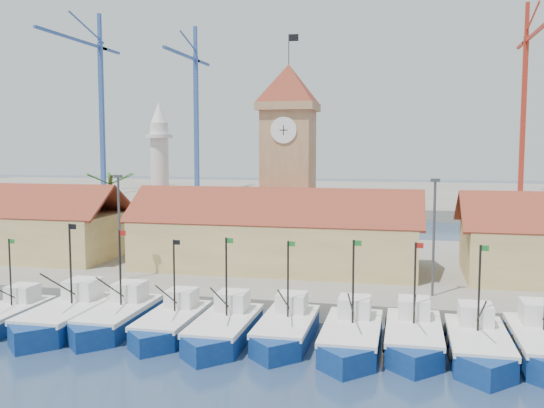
% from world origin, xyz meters
% --- Properties ---
extents(ground, '(400.00, 400.00, 0.00)m').
position_xyz_m(ground, '(0.00, 0.00, 0.00)').
color(ground, navy).
rests_on(ground, ground).
extents(quay, '(140.00, 32.00, 1.50)m').
position_xyz_m(quay, '(0.00, 24.00, 0.75)').
color(quay, gray).
rests_on(quay, ground).
extents(terminal, '(240.00, 80.00, 2.00)m').
position_xyz_m(terminal, '(0.00, 110.00, 1.00)').
color(terminal, gray).
rests_on(terminal, ground).
extents(boat_0, '(3.22, 8.83, 6.68)m').
position_xyz_m(boat_0, '(-16.02, 2.00, 0.69)').
color(boat_0, navy).
rests_on(boat_0, ground).
extents(boat_1, '(3.81, 10.44, 7.90)m').
position_xyz_m(boat_1, '(-11.50, 2.41, 0.82)').
color(boat_1, navy).
rests_on(boat_1, ground).
extents(boat_2, '(3.57, 9.79, 7.40)m').
position_xyz_m(boat_2, '(-8.03, 3.22, 0.77)').
color(boat_2, navy).
rests_on(boat_2, ground).
extents(boat_3, '(3.33, 9.12, 6.90)m').
position_xyz_m(boat_3, '(-3.77, 2.91, 0.71)').
color(boat_3, navy).
rests_on(boat_3, ground).
extents(boat_4, '(3.51, 9.61, 7.27)m').
position_xyz_m(boat_4, '(0.18, 2.32, 0.75)').
color(boat_4, navy).
rests_on(boat_4, ground).
extents(boat_5, '(3.40, 9.32, 7.05)m').
position_xyz_m(boat_5, '(4.24, 3.14, 0.73)').
color(boat_5, navy).
rests_on(boat_5, ground).
extents(boat_6, '(3.57, 9.78, 7.40)m').
position_xyz_m(boat_6, '(8.65, 2.40, 0.77)').
color(boat_6, navy).
rests_on(boat_6, ground).
extents(boat_7, '(3.49, 9.56, 7.24)m').
position_xyz_m(boat_7, '(12.53, 3.24, 0.75)').
color(boat_7, navy).
rests_on(boat_7, ground).
extents(boat_8, '(3.54, 9.71, 7.35)m').
position_xyz_m(boat_8, '(16.39, 2.45, 0.76)').
color(boat_8, navy).
rests_on(boat_8, ground).
extents(hall_center, '(27.04, 10.13, 7.61)m').
position_xyz_m(hall_center, '(0.00, 20.00, 3.99)').
color(hall_center, '#DFC17A').
rests_on(hall_center, quay).
extents(clock_tower, '(5.80, 5.80, 22.70)m').
position_xyz_m(clock_tower, '(0.00, 26.00, 11.96)').
color(clock_tower, tan).
rests_on(clock_tower, quay).
extents(minaret, '(3.00, 3.00, 16.30)m').
position_xyz_m(minaret, '(-15.00, 28.00, 9.73)').
color(minaret, silver).
rests_on(minaret, quay).
extents(palm_tree, '(5.60, 5.03, 8.39)m').
position_xyz_m(palm_tree, '(-20.00, 26.00, 6.25)').
color(palm_tree, brown).
rests_on(palm_tree, quay).
extents(lamp_posts, '(80.70, 0.25, 9.03)m').
position_xyz_m(lamp_posts, '(0.50, 12.00, 6.48)').
color(lamp_posts, '#3F3F44').
rests_on(lamp_posts, quay).
extents(crane_blue_far, '(1.00, 36.61, 42.64)m').
position_xyz_m(crane_blue_far, '(-61.34, 100.02, 25.99)').
color(crane_blue_far, '#305095').
rests_on(crane_blue_far, terminal).
extents(crane_blue_near, '(1.00, 30.08, 39.82)m').
position_xyz_m(crane_blue_near, '(-39.08, 106.90, 23.89)').
color(crane_blue_near, '#305095').
rests_on(crane_blue_near, terminal).
extents(crane_red_right, '(1.00, 33.75, 41.15)m').
position_xyz_m(crane_red_right, '(36.26, 103.41, 24.93)').
color(crane_red_right, '#AA291A').
rests_on(crane_red_right, terminal).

